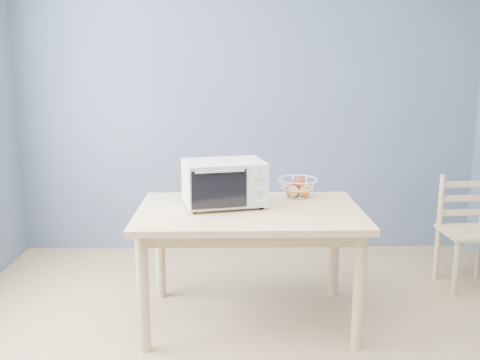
{
  "coord_description": "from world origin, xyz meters",
  "views": [
    {
      "loc": [
        -0.15,
        -2.39,
        1.64
      ],
      "look_at": [
        -0.1,
        0.86,
        0.93
      ],
      "focal_mm": 40.0,
      "sensor_mm": 36.0,
      "label": 1
    }
  ],
  "objects_px": {
    "dining_table": "(249,225)",
    "toaster_oven": "(221,183)",
    "fruit_basket": "(297,187)",
    "dining_chair": "(468,233)"
  },
  "relations": [
    {
      "from": "toaster_oven",
      "to": "fruit_basket",
      "type": "relative_size",
      "value": 1.81
    },
    {
      "from": "fruit_basket",
      "to": "dining_chair",
      "type": "distance_m",
      "value": 1.39
    },
    {
      "from": "toaster_oven",
      "to": "dining_chair",
      "type": "distance_m",
      "value": 1.94
    },
    {
      "from": "dining_table",
      "to": "dining_chair",
      "type": "relative_size",
      "value": 1.69
    },
    {
      "from": "dining_table",
      "to": "fruit_basket",
      "type": "height_order",
      "value": "fruit_basket"
    },
    {
      "from": "fruit_basket",
      "to": "dining_table",
      "type": "bearing_deg",
      "value": -138.06
    },
    {
      "from": "dining_table",
      "to": "toaster_oven",
      "type": "distance_m",
      "value": 0.32
    },
    {
      "from": "dining_table",
      "to": "fruit_basket",
      "type": "xyz_separation_m",
      "value": [
        0.33,
        0.3,
        0.17
      ]
    },
    {
      "from": "toaster_oven",
      "to": "fruit_basket",
      "type": "distance_m",
      "value": 0.57
    },
    {
      "from": "fruit_basket",
      "to": "dining_chair",
      "type": "xyz_separation_m",
      "value": [
        1.31,
        0.23,
        -0.41
      ]
    }
  ]
}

